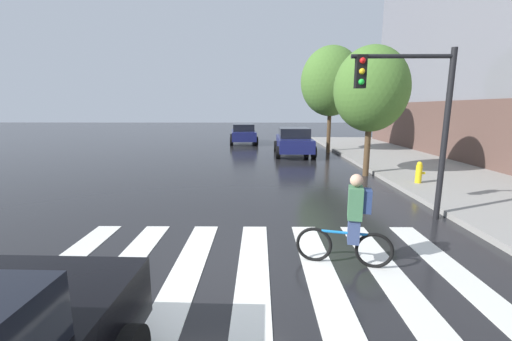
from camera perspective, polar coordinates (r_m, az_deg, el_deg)
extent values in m
plane|color=black|center=(5.99, -5.70, -16.93)|extent=(120.00, 120.00, 0.00)
cube|color=silver|center=(6.95, -31.63, -14.43)|extent=(0.55, 4.08, 0.01)
cube|color=silver|center=(6.43, -22.50, -15.65)|extent=(0.55, 4.08, 0.01)
cube|color=silver|center=(6.09, -11.96, -16.58)|extent=(0.55, 4.08, 0.01)
cube|color=silver|center=(5.96, -0.49, -16.98)|extent=(0.55, 4.08, 0.01)
cube|color=silver|center=(6.05, 11.07, -16.73)|extent=(0.55, 4.08, 0.01)
cube|color=silver|center=(6.36, 21.83, -15.93)|extent=(0.55, 4.08, 0.01)
cube|color=silver|center=(6.85, 31.23, -14.77)|extent=(0.55, 4.08, 0.01)
cube|color=navy|center=(19.76, 6.66, 4.84)|extent=(1.99, 4.82, 0.73)
cube|color=black|center=(19.55, 6.74, 6.69)|extent=(1.75, 2.32, 0.57)
cylinder|color=black|center=(21.26, 3.56, 4.33)|extent=(0.26, 0.71, 0.71)
cylinder|color=black|center=(21.43, 8.95, 4.27)|extent=(0.26, 0.71, 0.71)
cylinder|color=black|center=(18.21, 3.92, 3.21)|extent=(0.26, 0.71, 0.71)
cylinder|color=black|center=(18.41, 10.19, 3.15)|extent=(0.26, 0.71, 0.71)
cube|color=navy|center=(26.14, -2.25, 6.30)|extent=(2.19, 4.69, 0.69)
cube|color=black|center=(25.94, -2.25, 7.64)|extent=(1.81, 2.31, 0.55)
cylinder|color=black|center=(27.61, -4.33, 5.80)|extent=(0.29, 0.69, 0.67)
cylinder|color=black|center=(27.66, -0.35, 5.84)|extent=(0.29, 0.69, 0.67)
cylinder|color=black|center=(24.70, -4.36, 5.20)|extent=(0.29, 0.69, 0.67)
cylinder|color=black|center=(24.76, 0.08, 5.24)|extent=(0.29, 0.69, 0.67)
torus|color=black|center=(6.21, 20.20, -13.16)|extent=(0.66, 0.21, 0.66)
torus|color=black|center=(6.18, 10.23, -12.76)|extent=(0.66, 0.21, 0.66)
cylinder|color=#1972BF|center=(6.06, 15.36, -10.59)|extent=(0.88, 0.26, 0.05)
cylinder|color=#1972BF|center=(6.05, 16.90, -10.03)|extent=(0.04, 0.04, 0.45)
cube|color=#384772|center=(6.03, 16.93, -9.58)|extent=(0.26, 0.32, 0.56)
cube|color=#3F724C|center=(5.89, 17.17, -5.48)|extent=(0.32, 0.41, 0.56)
sphere|color=tan|center=(5.79, 17.39, -1.68)|extent=(0.22, 0.22, 0.22)
cube|color=navy|center=(5.89, 18.95, -5.08)|extent=(0.22, 0.31, 0.40)
cylinder|color=black|center=(9.20, 30.45, 5.11)|extent=(0.14, 0.14, 4.20)
cylinder|color=black|center=(8.73, 24.52, 17.93)|extent=(2.40, 0.10, 0.10)
cube|color=black|center=(8.36, 18.04, 16.29)|extent=(0.24, 0.20, 0.76)
sphere|color=red|center=(8.28, 18.38, 18.00)|extent=(0.14, 0.14, 0.14)
sphere|color=gold|center=(8.26, 18.27, 16.35)|extent=(0.14, 0.14, 0.14)
sphere|color=green|center=(8.23, 18.17, 14.70)|extent=(0.14, 0.14, 0.14)
cylinder|color=gold|center=(12.98, 26.86, -0.55)|extent=(0.22, 0.22, 0.65)
sphere|color=gold|center=(12.92, 27.00, 1.03)|extent=(0.18, 0.18, 0.18)
cylinder|color=gold|center=(13.04, 27.50, -0.41)|extent=(0.12, 0.09, 0.09)
cylinder|color=#4C3823|center=(14.16, 19.09, 3.81)|extent=(0.24, 0.24, 2.37)
ellipsoid|color=#47722D|center=(14.09, 19.71, 13.41)|extent=(2.95, 2.95, 3.40)
cylinder|color=#4C3823|center=(21.05, 12.78, 7.09)|extent=(0.24, 0.24, 2.96)
ellipsoid|color=#47722D|center=(21.08, 13.13, 15.12)|extent=(3.68, 3.68, 4.24)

